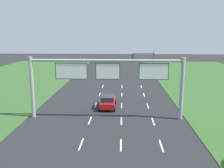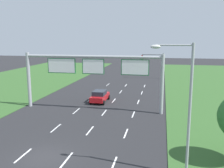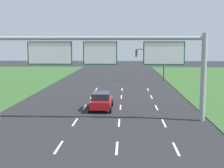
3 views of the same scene
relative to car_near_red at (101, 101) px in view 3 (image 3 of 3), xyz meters
name	(u,v)px [view 3 (image 3 of 3)]	position (x,y,z in m)	size (l,w,h in m)	color
lane_dashes_inner_left	(59,147)	(-1.71, -10.96, -0.82)	(0.14, 50.40, 0.01)	white
lane_dashes_inner_right	(117,148)	(1.79, -10.96, -0.82)	(0.14, 50.40, 0.01)	white
lane_dashes_slip	(176,149)	(5.29, -10.96, -0.82)	(0.14, 50.40, 0.01)	white
car_near_red	(101,101)	(0.00, 0.00, 0.00)	(2.11, 4.33, 1.62)	red
sign_gantry	(99,59)	(0.18, -4.02, 4.12)	(17.24, 0.44, 7.00)	#9EA0A5
traffic_light_mast	(152,58)	(6.55, 22.31, 3.04)	(4.76, 0.49, 5.60)	#47494F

